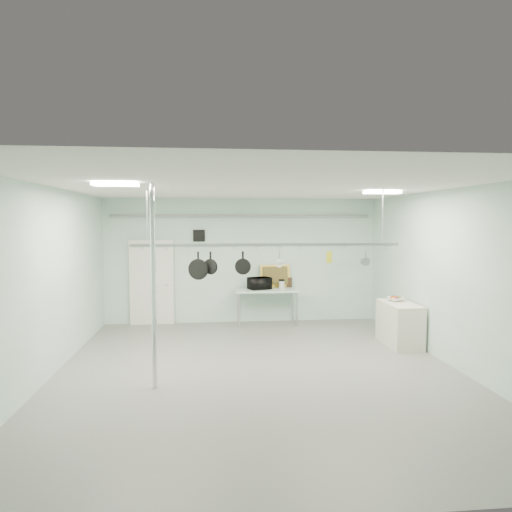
{
  "coord_description": "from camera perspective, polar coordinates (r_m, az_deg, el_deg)",
  "views": [
    {
      "loc": [
        -0.82,
        -7.73,
        2.62
      ],
      "look_at": [
        0.06,
        1.0,
        1.95
      ],
      "focal_mm": 32.0,
      "sensor_mm": 36.0,
      "label": 1
    }
  ],
  "objects": [
    {
      "name": "microwave",
      "position": [
        11.51,
        0.45,
        -3.43
      ],
      "size": [
        0.63,
        0.54,
        0.3
      ],
      "primitive_type": "imported",
      "rotation": [
        0.0,
        0.0,
        3.51
      ],
      "color": "black",
      "rests_on": "prep_table"
    },
    {
      "name": "floor",
      "position": [
        8.2,
        0.3,
        -14.24
      ],
      "size": [
        8.0,
        8.0,
        0.0
      ],
      "primitive_type": "plane",
      "color": "gray",
      "rests_on": "ground"
    },
    {
      "name": "pot_rack",
      "position": [
        8.1,
        1.49,
        1.63
      ],
      "size": [
        4.8,
        0.06,
        1.0
      ],
      "color": "#B7B7BC",
      "rests_on": "ceiling"
    },
    {
      "name": "fruit_bowl",
      "position": [
        10.3,
        17.07,
        -5.18
      ],
      "size": [
        0.39,
        0.39,
        0.08
      ],
      "primitive_type": "imported",
      "rotation": [
        0.0,
        0.0,
        0.13
      ],
      "color": "silver",
      "rests_on": "side_cabinet"
    },
    {
      "name": "skillet_left",
      "position": [
        8.07,
        -7.24,
        -1.2
      ],
      "size": [
        0.37,
        0.17,
        0.49
      ],
      "primitive_type": null,
      "rotation": [
        0.0,
        0.0,
        -0.3
      ],
      "color": "black",
      "rests_on": "pot_rack"
    },
    {
      "name": "conduit_pipe",
      "position": [
        11.66,
        -1.73,
        5.02
      ],
      "size": [
        6.6,
        0.07,
        0.07
      ],
      "primitive_type": "cylinder",
      "rotation": [
        0.0,
        1.57,
        0.0
      ],
      "color": "gray",
      "rests_on": "back_wall"
    },
    {
      "name": "door",
      "position": [
        11.87,
        -12.89,
        -3.33
      ],
      "size": [
        1.1,
        0.1,
        2.2
      ],
      "primitive_type": "cube",
      "color": "silver",
      "rests_on": "floor"
    },
    {
      "name": "light_panel_right",
      "position": [
        8.95,
        15.49,
        7.69
      ],
      "size": [
        0.65,
        0.3,
        0.05
      ],
      "primitive_type": "cube",
      "color": "white",
      "rests_on": "ceiling"
    },
    {
      "name": "grater",
      "position": [
        8.34,
        9.13,
        -0.14
      ],
      "size": [
        0.1,
        0.03,
        0.23
      ],
      "primitive_type": null,
      "rotation": [
        0.0,
        0.0,
        0.16
      ],
      "color": "gold",
      "rests_on": "pot_rack"
    },
    {
      "name": "prep_table",
      "position": [
        11.56,
        1.37,
        -4.52
      ],
      "size": [
        1.6,
        0.7,
        0.91
      ],
      "color": "#B0D0C2",
      "rests_on": "floor"
    },
    {
      "name": "painting_small",
      "position": [
        11.9,
        3.79,
        -3.3
      ],
      "size": [
        0.3,
        0.1,
        0.25
      ],
      "primitive_type": "cube",
      "rotation": [
        -0.17,
        0.0,
        -0.07
      ],
      "color": "#311F11",
      "rests_on": "prep_table"
    },
    {
      "name": "right_wall",
      "position": [
        8.91,
        23.25,
        -2.54
      ],
      "size": [
        0.02,
        8.0,
        3.2
      ],
      "primitive_type": "cube",
      "color": "silver",
      "rests_on": "floor"
    },
    {
      "name": "back_wall",
      "position": [
        11.79,
        -1.75,
        -0.58
      ],
      "size": [
        7.0,
        0.02,
        3.2
      ],
      "primitive_type": "cube",
      "color": "silver",
      "rests_on": "floor"
    },
    {
      "name": "chrome_pole",
      "position": [
        7.26,
        -12.69,
        -3.8
      ],
      "size": [
        0.08,
        0.08,
        3.2
      ],
      "primitive_type": "cylinder",
      "color": "silver",
      "rests_on": "floor"
    },
    {
      "name": "whisk",
      "position": [
        8.15,
        2.95,
        -0.43
      ],
      "size": [
        0.19,
        0.19,
        0.3
      ],
      "primitive_type": null,
      "rotation": [
        0.0,
        0.0,
        -0.38
      ],
      "color": "#AFAFB4",
      "rests_on": "pot_rack"
    },
    {
      "name": "light_panel_left",
      "position": [
        7.09,
        -17.16,
        8.57
      ],
      "size": [
        0.65,
        0.3,
        0.05
      ],
      "primitive_type": "cube",
      "color": "white",
      "rests_on": "ceiling"
    },
    {
      "name": "wall_vent",
      "position": [
        11.71,
        -7.13,
        2.54
      ],
      "size": [
        0.3,
        0.04,
        0.3
      ],
      "primitive_type": "cube",
      "color": "black",
      "rests_on": "back_wall"
    },
    {
      "name": "ceiling",
      "position": [
        7.79,
        0.31,
        8.58
      ],
      "size": [
        7.0,
        8.0,
        0.02
      ],
      "primitive_type": "cube",
      "color": "silver",
      "rests_on": "back_wall"
    },
    {
      "name": "saucepan",
      "position": [
        8.54,
        13.51,
        -0.24
      ],
      "size": [
        0.16,
        0.1,
        0.27
      ],
      "primitive_type": null,
      "rotation": [
        0.0,
        0.0,
        -0.07
      ],
      "color": "#B3B3B8",
      "rests_on": "pot_rack"
    },
    {
      "name": "coffee_canister",
      "position": [
        11.62,
        3.23,
        -3.61
      ],
      "size": [
        0.16,
        0.16,
        0.2
      ],
      "primitive_type": "cylinder",
      "rotation": [
        0.0,
        0.0,
        0.11
      ],
      "color": "silver",
      "rests_on": "prep_table"
    },
    {
      "name": "skillet_right",
      "position": [
        8.08,
        -1.66,
        -0.8
      ],
      "size": [
        0.29,
        0.12,
        0.39
      ],
      "primitive_type": null,
      "rotation": [
        0.0,
        0.0,
        -0.22
      ],
      "color": "black",
      "rests_on": "pot_rack"
    },
    {
      "name": "fruit_cluster",
      "position": [
        10.29,
        17.07,
        -4.96
      ],
      "size": [
        0.24,
        0.24,
        0.09
      ],
      "primitive_type": null,
      "color": "#9D220E",
      "rests_on": "fruit_bowl"
    },
    {
      "name": "painting_large",
      "position": [
        11.84,
        2.4,
        -2.54
      ],
      "size": [
        0.79,
        0.2,
        0.58
      ],
      "primitive_type": "cube",
      "rotation": [
        -0.14,
        0.0,
        0.09
      ],
      "color": "gold",
      "rests_on": "prep_table"
    },
    {
      "name": "side_cabinet",
      "position": [
        10.19,
        17.5,
        -8.11
      ],
      "size": [
        0.6,
        1.2,
        0.9
      ],
      "primitive_type": "cube",
      "color": "beige",
      "rests_on": "floor"
    },
    {
      "name": "skillet_mid",
      "position": [
        8.06,
        -5.71,
        -0.79
      ],
      "size": [
        0.27,
        0.19,
        0.38
      ],
      "primitive_type": null,
      "rotation": [
        0.0,
        0.0,
        -0.51
      ],
      "color": "black",
      "rests_on": "pot_rack"
    }
  ]
}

